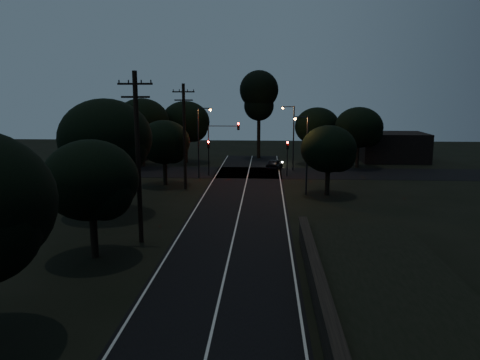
{
  "coord_description": "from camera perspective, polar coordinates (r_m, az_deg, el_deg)",
  "views": [
    {
      "loc": [
        2.17,
        -14.07,
        9.74
      ],
      "look_at": [
        0.0,
        24.0,
        2.5
      ],
      "focal_mm": 35.0,
      "sensor_mm": 36.0,
      "label": 1
    }
  ],
  "objects": [
    {
      "name": "signal_right",
      "position": [
        54.55,
        5.8,
        3.42
      ],
      "size": [
        0.28,
        0.35,
        4.1
      ],
      "color": "black",
      "rests_on": "ground"
    },
    {
      "name": "utility_pole_mid",
      "position": [
        30.46,
        -12.34,
        2.95
      ],
      "size": [
        2.2,
        0.3,
        11.0
      ],
      "color": "black",
      "rests_on": "ground"
    },
    {
      "name": "streetlight_b",
      "position": [
        58.38,
        6.36,
        5.67
      ],
      "size": [
        1.66,
        0.26,
        8.0
      ],
      "color": "black",
      "rests_on": "ground"
    },
    {
      "name": "signal_mast",
      "position": [
        54.57,
        -2.11,
        5.06
      ],
      "size": [
        3.7,
        0.35,
        6.25
      ],
      "color": "black",
      "rests_on": "ground"
    },
    {
      "name": "tree_left_d",
      "position": [
        49.38,
        -9.04,
        4.44
      ],
      "size": [
        5.39,
        5.39,
        6.84
      ],
      "color": "black",
      "rests_on": "ground"
    },
    {
      "name": "streetlight_a",
      "position": [
        52.85,
        -4.91,
        5.17
      ],
      "size": [
        1.66,
        0.26,
        8.0
      ],
      "color": "black",
      "rests_on": "ground"
    },
    {
      "name": "utility_pole_far",
      "position": [
        46.98,
        -6.8,
        5.48
      ],
      "size": [
        2.2,
        0.3,
        10.5
      ],
      "color": "black",
      "rests_on": "ground"
    },
    {
      "name": "tree_left_c",
      "position": [
        38.19,
        -15.77,
        4.68
      ],
      "size": [
        7.3,
        7.3,
        9.22
      ],
      "color": "black",
      "rests_on": "ground"
    },
    {
      "name": "retaining_wall",
      "position": [
        20.14,
        19.8,
        -16.87
      ],
      "size": [
        6.93,
        26.0,
        1.6
      ],
      "color": "black",
      "rests_on": "ground"
    },
    {
      "name": "tree_left_b",
      "position": [
        28.28,
        -17.45,
        -0.29
      ],
      "size": [
        5.54,
        5.54,
        7.04
      ],
      "color": "black",
      "rests_on": "ground"
    },
    {
      "name": "signal_left",
      "position": [
        54.91,
        -3.85,
        3.5
      ],
      "size": [
        0.28,
        0.35,
        4.1
      ],
      "color": "black",
      "rests_on": "ground"
    },
    {
      "name": "tall_pine",
      "position": [
        69.08,
        2.33,
        10.29
      ],
      "size": [
        5.62,
        5.62,
        12.77
      ],
      "color": "black",
      "rests_on": "ground"
    },
    {
      "name": "streetlight_c",
      "position": [
        44.55,
        7.97,
        3.7
      ],
      "size": [
        1.46,
        0.26,
        7.5
      ],
      "color": "black",
      "rests_on": "ground"
    },
    {
      "name": "tree_far_nw",
      "position": [
        65.0,
        -6.48,
        6.93
      ],
      "size": [
        6.68,
        6.68,
        8.46
      ],
      "color": "black",
      "rests_on": "ground"
    },
    {
      "name": "tree_far_ne",
      "position": [
        64.51,
        9.58,
        6.34
      ],
      "size": [
        6.04,
        6.04,
        7.64
      ],
      "color": "black",
      "rests_on": "ground"
    },
    {
      "name": "building_left",
      "position": [
        70.09,
        -15.24,
        4.2
      ],
      "size": [
        10.0,
        8.0,
        4.4
      ],
      "primitive_type": "cube",
      "color": "black",
      "rests_on": "ground"
    },
    {
      "name": "tree_right_a",
      "position": [
        44.7,
        10.99,
        3.57
      ],
      "size": [
        5.23,
        5.23,
        6.65
      ],
      "color": "black",
      "rests_on": "ground"
    },
    {
      "name": "tree_far_w",
      "position": [
        62.13,
        -11.68,
        6.88
      ],
      "size": [
        6.98,
        6.98,
        8.89
      ],
      "color": "black",
      "rests_on": "ground"
    },
    {
      "name": "car",
      "position": [
        59.47,
        4.22,
        1.95
      ],
      "size": [
        2.45,
        4.17,
        1.33
      ],
      "primitive_type": "imported",
      "rotation": [
        0.0,
        0.0,
        2.9
      ],
      "color": "black",
      "rests_on": "ground"
    },
    {
      "name": "road_surface",
      "position": [
        46.27,
        0.5,
        -1.39
      ],
      "size": [
        60.0,
        70.0,
        0.03
      ],
      "color": "black",
      "rests_on": "ground"
    },
    {
      "name": "building_right",
      "position": [
        69.83,
        18.08,
        3.86
      ],
      "size": [
        9.0,
        7.0,
        4.0
      ],
      "primitive_type": "cube",
      "color": "black",
      "rests_on": "ground"
    },
    {
      "name": "tree_far_e",
      "position": [
        62.3,
        14.49,
        6.1
      ],
      "size": [
        6.15,
        6.15,
        7.8
      ],
      "color": "black",
      "rests_on": "ground"
    }
  ]
}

